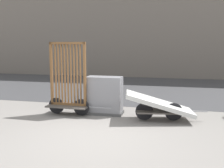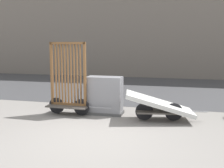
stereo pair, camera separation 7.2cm
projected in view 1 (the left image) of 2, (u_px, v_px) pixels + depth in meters
The scene contains 6 objects.
ground_plane at pixel (93, 138), 5.90m from camera, with size 60.00×60.00×0.00m, color gray.
road_strip at pixel (138, 88), 13.04m from camera, with size 56.00×8.45×0.01m.
building_facade at pixel (152, 9), 18.36m from camera, with size 48.00×4.00×9.31m.
bike_cart_with_bedframe at pixel (68, 89), 7.83m from camera, with size 1.98×0.67×2.18m.
bike_cart_with_mattress at pixel (159, 105), 7.26m from camera, with size 2.31×1.24×0.80m.
utility_cabinet at pixel (104, 97), 7.95m from camera, with size 1.13×0.58×1.14m.
Camera 1 is at (1.74, -5.40, 2.06)m, focal length 42.00 mm.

